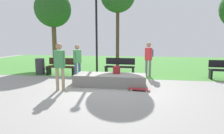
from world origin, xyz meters
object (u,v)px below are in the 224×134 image
(park_bench_near_path, at_px, (62,66))
(trash_bin, at_px, (40,66))
(tree_leaning_ash, at_px, (53,10))
(concrete_ledge, at_px, (110,80))
(backpack_on_ledge, at_px, (117,70))
(lamp_post, at_px, (96,22))
(skater_performing_trick, at_px, (60,63))
(skateboard_by_ledge, at_px, (139,89))
(park_bench_near_lamppost, at_px, (120,66))
(skater_watching, at_px, (77,59))
(pedestrian_with_backpack, at_px, (149,56))

(park_bench_near_path, bearing_deg, trash_bin, -178.38)
(park_bench_near_path, distance_m, tree_leaning_ash, 5.71)
(concrete_ledge, distance_m, backpack_on_ledge, 0.50)
(concrete_ledge, bearing_deg, tree_leaning_ash, 131.91)
(backpack_on_ledge, distance_m, trash_bin, 4.79)
(tree_leaning_ash, xyz_separation_m, lamp_post, (3.84, -2.47, -1.14))
(skater_performing_trick, height_order, skateboard_by_ledge, skater_performing_trick)
(skater_performing_trick, height_order, park_bench_near_lamppost, skater_performing_trick)
(skater_watching, xyz_separation_m, tree_leaning_ash, (-3.49, 4.92, 3.10))
(skater_watching, relative_size, tree_leaning_ash, 0.31)
(skater_performing_trick, xyz_separation_m, park_bench_near_lamppost, (1.85, 3.49, -0.56))
(skateboard_by_ledge, relative_size, lamp_post, 0.17)
(concrete_ledge, xyz_separation_m, lamp_post, (-1.36, 3.33, 2.70))
(tree_leaning_ash, relative_size, trash_bin, 6.22)
(skateboard_by_ledge, xyz_separation_m, park_bench_near_lamppost, (-1.08, 3.12, 0.42))
(skater_performing_trick, xyz_separation_m, skateboard_by_ledge, (2.93, 0.38, -0.98))
(park_bench_near_lamppost, bearing_deg, skater_watching, -139.39)
(skateboard_by_ledge, height_order, lamp_post, lamp_post)
(park_bench_near_lamppost, bearing_deg, trash_bin, -172.99)
(skateboard_by_ledge, distance_m, trash_bin, 6.02)
(skater_watching, height_order, pedestrian_with_backpack, pedestrian_with_backpack)
(backpack_on_ledge, distance_m, park_bench_near_path, 3.68)
(tree_leaning_ash, bearing_deg, backpack_on_ledge, -45.86)
(concrete_ledge, bearing_deg, lamp_post, 112.27)
(park_bench_near_lamppost, bearing_deg, concrete_ledge, -92.73)
(concrete_ledge, distance_m, lamp_post, 4.50)
(concrete_ledge, bearing_deg, park_bench_near_lamppost, 87.27)
(concrete_ledge, height_order, skater_performing_trick, skater_performing_trick)
(trash_bin, bearing_deg, skater_performing_trick, -49.83)
(backpack_on_ledge, bearing_deg, tree_leaning_ash, -63.14)
(park_bench_near_lamppost, xyz_separation_m, lamp_post, (-1.48, 0.88, 2.45))
(skater_performing_trick, xyz_separation_m, pedestrian_with_backpack, (3.37, 3.29, 0.01))
(skater_watching, distance_m, trash_bin, 2.77)
(tree_leaning_ash, bearing_deg, pedestrian_with_backpack, -27.47)
(park_bench_near_path, xyz_separation_m, pedestrian_with_backpack, (4.63, 0.29, 0.58))
(backpack_on_ledge, bearing_deg, skater_watching, -36.86)
(park_bench_near_path, height_order, pedestrian_with_backpack, pedestrian_with_backpack)
(backpack_on_ledge, height_order, tree_leaning_ash, tree_leaning_ash)
(backpack_on_ledge, bearing_deg, trash_bin, -38.42)
(tree_leaning_ash, relative_size, pedestrian_with_backpack, 3.10)
(skateboard_by_ledge, relative_size, trash_bin, 0.93)
(skater_performing_trick, distance_m, skater_watching, 1.93)
(concrete_ledge, bearing_deg, trash_bin, 155.61)
(lamp_post, bearing_deg, park_bench_near_path, -139.78)
(skater_performing_trick, distance_m, skateboard_by_ledge, 3.11)
(skateboard_by_ledge, height_order, park_bench_near_lamppost, park_bench_near_lamppost)
(concrete_ledge, xyz_separation_m, park_bench_near_lamppost, (0.12, 2.45, 0.25))
(park_bench_near_path, distance_m, trash_bin, 1.24)
(skateboard_by_ledge, relative_size, pedestrian_with_backpack, 0.46)
(skateboard_by_ledge, xyz_separation_m, trash_bin, (-5.43, 2.58, 0.37))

